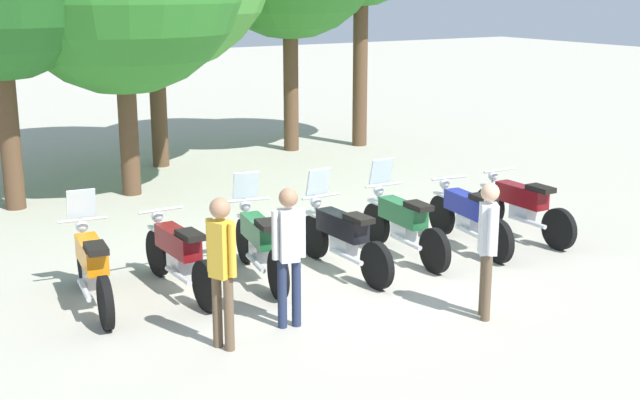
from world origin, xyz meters
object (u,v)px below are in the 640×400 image
Objects in this scene: motorcycle_2 at (259,242)px; person_0 at (289,247)px; motorcycle_1 at (179,254)px; motorcycle_3 at (342,236)px; person_1 at (222,261)px; person_2 at (488,240)px; motorcycle_4 at (403,223)px; motorcycle_6 at (522,206)px; motorcycle_5 at (468,215)px; motorcycle_0 at (92,266)px.

person_0 reaches higher than motorcycle_2.
motorcycle_1 is 1.00× the size of motorcycle_3.
motorcycle_2 is 1.27× the size of person_1.
motorcycle_1 is 3.95m from person_2.
motorcycle_3 is at bearing 98.86° from motorcycle_4.
motorcycle_1 is 1.00× the size of motorcycle_6.
motorcycle_5 is 2.87m from person_2.
person_2 is at bearing -100.24° from person_0.
motorcycle_5 is at bearing 90.61° from motorcycle_6.
motorcycle_6 is 3.64m from person_2.
motorcycle_0 is at bearing 84.57° from motorcycle_1.
person_1 is (-0.26, -1.94, 0.51)m from motorcycle_1.
motorcycle_3 is at bearing 89.75° from motorcycle_6.
motorcycle_1 is 1.13m from motorcycle_2.
motorcycle_6 is (4.47, -0.37, -0.01)m from motorcycle_2.
motorcycle_0 is 1.00× the size of motorcycle_1.
person_1 is (0.85, -2.01, 0.49)m from motorcycle_0.
motorcycle_0 is 3.39m from motorcycle_3.
person_1 is (-0.92, -0.16, 0.03)m from person_0.
motorcycle_3 is 1.13m from motorcycle_4.
person_0 is (-3.82, -1.32, 0.48)m from motorcycle_5.
person_1 is at bearing 170.59° from motorcycle_1.
person_2 is (0.57, -2.31, 0.46)m from motorcycle_3.
person_1 reaches higher than motorcycle_4.
motorcycle_5 is at bearing -92.52° from motorcycle_3.
person_1 is 1.03× the size of person_2.
motorcycle_4 is at bearing -97.18° from motorcycle_1.
person_0 is at bearing 121.45° from motorcycle_4.
motorcycle_2 is 1.30× the size of person_0.
motorcycle_2 is 1.16m from motorcycle_3.
motorcycle_6 is at bearing -92.09° from motorcycle_3.
person_2 is at bearing -167.94° from motorcycle_3.
motorcycle_6 is 1.31× the size of person_0.
motorcycle_0 and motorcycle_4 have the same top height.
motorcycle_6 is at bearing -61.03° from person_0.
motorcycle_0 is 1.11m from motorcycle_1.
person_2 is (3.92, -2.82, 0.46)m from motorcycle_0.
person_1 is at bearing 114.66° from motorcycle_5.
motorcycle_4 is at bearing -70.78° from person_2.
motorcycle_2 is at bearing 87.00° from motorcycle_4.
motorcycle_4 reaches higher than motorcycle_1.
person_2 is (2.80, -2.75, 0.47)m from motorcycle_1.
motorcycle_5 is 1.00× the size of motorcycle_6.
motorcycle_0 is 1.00× the size of motorcycle_6.
motorcycle_3 is at bearing -91.74° from motorcycle_0.
motorcycle_4 reaches higher than motorcycle_6.
motorcycle_6 is at bearing -87.66° from motorcycle_0.
motorcycle_3 reaches higher than motorcycle_1.
motorcycle_4 is 4.00m from person_1.
motorcycle_2 is at bearing 70.75° from motorcycle_3.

